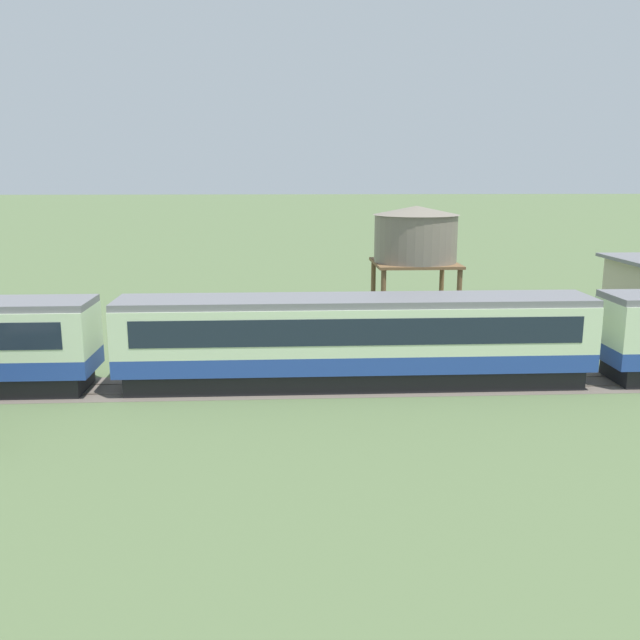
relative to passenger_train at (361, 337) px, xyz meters
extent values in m
cube|color=#234293|center=(-0.26, 0.00, -0.97)|extent=(21.11, 3.10, 0.80)
cube|color=beige|center=(-0.26, 0.00, 0.48)|extent=(21.11, 3.10, 2.08)
cube|color=#192330|center=(-0.26, 0.00, 0.58)|extent=(19.42, 3.14, 1.17)
cube|color=slate|center=(-0.26, 0.00, 1.67)|extent=(21.11, 2.92, 0.30)
cube|color=black|center=(-0.26, 0.00, -1.81)|extent=(20.27, 2.67, 0.88)
cylinder|color=black|center=(6.70, -0.72, -1.82)|extent=(0.90, 0.18, 0.90)
cylinder|color=black|center=(6.70, 0.72, -1.82)|extent=(0.90, 0.18, 0.90)
cylinder|color=black|center=(-7.23, -0.72, -1.82)|extent=(0.90, 0.18, 0.90)
cylinder|color=black|center=(-7.23, 0.72, -1.82)|extent=(0.90, 0.18, 0.90)
cylinder|color=black|center=(-15.43, -0.72, -1.82)|extent=(0.90, 0.18, 0.90)
cylinder|color=black|center=(-15.43, 0.72, -1.82)|extent=(0.90, 0.18, 0.90)
cube|color=#665B51|center=(-10.46, 0.00, -2.26)|extent=(168.80, 3.60, 0.01)
cube|color=#4C4238|center=(-10.46, -0.72, -2.25)|extent=(168.80, 0.12, 0.04)
cube|color=#4C4238|center=(-10.46, 0.72, -2.25)|extent=(168.80, 0.12, 0.04)
cylinder|color=brown|center=(6.11, 10.76, -0.08)|extent=(0.28, 0.28, 4.37)
cylinder|color=brown|center=(1.94, 10.76, -0.08)|extent=(0.28, 0.28, 4.37)
cylinder|color=brown|center=(6.11, 6.58, -0.08)|extent=(0.28, 0.28, 4.37)
cylinder|color=brown|center=(1.94, 6.58, -0.08)|extent=(0.28, 0.28, 4.37)
cube|color=brown|center=(4.02, 8.67, 2.18)|extent=(4.67, 4.67, 0.16)
cylinder|color=slate|center=(4.02, 8.67, 3.59)|extent=(4.66, 4.66, 2.65)
cone|color=slate|center=(4.02, 8.67, 5.17)|extent=(4.90, 4.90, 0.50)
camera|label=1|loc=(-3.43, -29.37, 7.14)|focal=38.00mm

